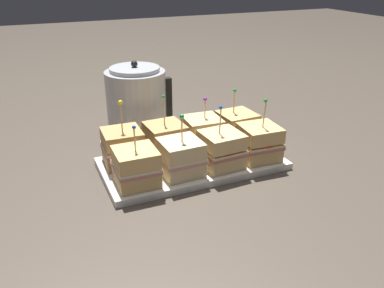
{
  "coord_description": "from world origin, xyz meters",
  "views": [
    {
      "loc": [
        -0.39,
        -0.89,
        0.51
      ],
      "look_at": [
        0.0,
        0.0,
        0.07
      ],
      "focal_mm": 38.0,
      "sensor_mm": 36.0,
      "label": 1
    }
  ],
  "objects_px": {
    "sandwich_front_far_left": "(136,167)",
    "kettle_steel": "(137,103)",
    "sandwich_back_far_left": "(123,147)",
    "sandwich_back_center_left": "(165,140)",
    "sandwich_back_far_right": "(237,128)",
    "sandwich_front_center_right": "(221,150)",
    "sandwich_back_center_right": "(202,134)",
    "serving_platter": "(192,164)",
    "sandwich_front_center_left": "(181,157)",
    "sandwich_front_far_right": "(259,143)"
  },
  "relations": [
    {
      "from": "sandwich_back_far_right",
      "to": "kettle_steel",
      "type": "distance_m",
      "value": 0.32
    },
    {
      "from": "sandwich_front_center_right",
      "to": "sandwich_back_far_right",
      "type": "relative_size",
      "value": 1.02
    },
    {
      "from": "sandwich_front_far_right",
      "to": "kettle_steel",
      "type": "height_order",
      "value": "kettle_steel"
    },
    {
      "from": "serving_platter",
      "to": "sandwich_back_center_right",
      "type": "distance_m",
      "value": 0.1
    },
    {
      "from": "sandwich_front_far_right",
      "to": "sandwich_back_far_right",
      "type": "relative_size",
      "value": 1.05
    },
    {
      "from": "sandwich_front_far_right",
      "to": "sandwich_front_center_right",
      "type": "bearing_deg",
      "value": -179.86
    },
    {
      "from": "sandwich_front_center_left",
      "to": "sandwich_front_far_right",
      "type": "bearing_deg",
      "value": -0.81
    },
    {
      "from": "sandwich_back_center_right",
      "to": "sandwich_front_center_right",
      "type": "bearing_deg",
      "value": -89.57
    },
    {
      "from": "sandwich_front_far_left",
      "to": "kettle_steel",
      "type": "xyz_separation_m",
      "value": [
        0.1,
        0.33,
        0.05
      ]
    },
    {
      "from": "sandwich_front_center_left",
      "to": "sandwich_back_far_right",
      "type": "relative_size",
      "value": 0.97
    },
    {
      "from": "sandwich_front_center_right",
      "to": "sandwich_front_far_right",
      "type": "xyz_separation_m",
      "value": [
        0.11,
        0.0,
        0.0
      ]
    },
    {
      "from": "sandwich_front_far_right",
      "to": "sandwich_back_center_left",
      "type": "xyz_separation_m",
      "value": [
        -0.23,
        0.11,
        -0.0
      ]
    },
    {
      "from": "sandwich_back_center_left",
      "to": "sandwich_back_far_right",
      "type": "height_order",
      "value": "sandwich_back_center_left"
    },
    {
      "from": "sandwich_back_far_left",
      "to": "kettle_steel",
      "type": "distance_m",
      "value": 0.24
    },
    {
      "from": "sandwich_front_far_right",
      "to": "sandwich_back_center_right",
      "type": "bearing_deg",
      "value": 134.69
    },
    {
      "from": "serving_platter",
      "to": "sandwich_back_far_right",
      "type": "bearing_deg",
      "value": 18.59
    },
    {
      "from": "sandwich_front_far_left",
      "to": "sandwich_back_center_right",
      "type": "relative_size",
      "value": 1.0
    },
    {
      "from": "sandwich_front_far_right",
      "to": "sandwich_back_center_left",
      "type": "relative_size",
      "value": 0.98
    },
    {
      "from": "sandwich_front_center_left",
      "to": "sandwich_front_center_right",
      "type": "relative_size",
      "value": 0.95
    },
    {
      "from": "sandwich_back_far_left",
      "to": "sandwich_back_far_right",
      "type": "relative_size",
      "value": 1.07
    },
    {
      "from": "kettle_steel",
      "to": "sandwich_back_far_right",
      "type": "bearing_deg",
      "value": -42.08
    },
    {
      "from": "sandwich_front_far_left",
      "to": "sandwich_back_far_left",
      "type": "relative_size",
      "value": 0.87
    },
    {
      "from": "sandwich_front_center_right",
      "to": "kettle_steel",
      "type": "distance_m",
      "value": 0.35
    },
    {
      "from": "sandwich_front_center_left",
      "to": "sandwich_back_far_left",
      "type": "bearing_deg",
      "value": 136.41
    },
    {
      "from": "sandwich_front_center_right",
      "to": "sandwich_back_far_left",
      "type": "relative_size",
      "value": 0.96
    },
    {
      "from": "serving_platter",
      "to": "sandwich_back_far_left",
      "type": "relative_size",
      "value": 2.72
    },
    {
      "from": "sandwich_front_center_left",
      "to": "sandwich_back_center_left",
      "type": "bearing_deg",
      "value": 90.68
    },
    {
      "from": "sandwich_back_far_left",
      "to": "sandwich_front_center_right",
      "type": "bearing_deg",
      "value": -26.74
    },
    {
      "from": "sandwich_back_center_left",
      "to": "sandwich_back_far_right",
      "type": "bearing_deg",
      "value": 0.24
    },
    {
      "from": "kettle_steel",
      "to": "sandwich_front_center_right",
      "type": "bearing_deg",
      "value": -68.6
    },
    {
      "from": "sandwich_front_center_left",
      "to": "kettle_steel",
      "type": "distance_m",
      "value": 0.33
    },
    {
      "from": "serving_platter",
      "to": "kettle_steel",
      "type": "distance_m",
      "value": 0.29
    },
    {
      "from": "serving_platter",
      "to": "kettle_steel",
      "type": "height_order",
      "value": "kettle_steel"
    },
    {
      "from": "sandwich_front_far_right",
      "to": "sandwich_back_far_right",
      "type": "height_order",
      "value": "sandwich_front_far_right"
    },
    {
      "from": "serving_platter",
      "to": "sandwich_front_far_right",
      "type": "distance_m",
      "value": 0.19
    },
    {
      "from": "sandwich_back_far_left",
      "to": "sandwich_back_center_left",
      "type": "height_order",
      "value": "same"
    },
    {
      "from": "sandwich_front_far_left",
      "to": "sandwich_back_far_left",
      "type": "bearing_deg",
      "value": 90.84
    },
    {
      "from": "sandwich_front_center_left",
      "to": "sandwich_front_far_left",
      "type": "bearing_deg",
      "value": -177.5
    },
    {
      "from": "sandwich_front_far_left",
      "to": "sandwich_back_far_left",
      "type": "height_order",
      "value": "sandwich_back_far_left"
    },
    {
      "from": "serving_platter",
      "to": "sandwich_back_center_right",
      "type": "bearing_deg",
      "value": 45.49
    },
    {
      "from": "sandwich_front_far_left",
      "to": "sandwich_back_far_right",
      "type": "bearing_deg",
      "value": 18.92
    },
    {
      "from": "sandwich_back_center_right",
      "to": "sandwich_back_far_left",
      "type": "bearing_deg",
      "value": 180.0
    },
    {
      "from": "serving_platter",
      "to": "sandwich_front_center_left",
      "type": "relative_size",
      "value": 3.0
    },
    {
      "from": "serving_platter",
      "to": "sandwich_front_far_left",
      "type": "distance_m",
      "value": 0.19
    },
    {
      "from": "sandwich_front_center_left",
      "to": "sandwich_back_center_right",
      "type": "distance_m",
      "value": 0.16
    },
    {
      "from": "sandwich_front_center_left",
      "to": "sandwich_back_far_left",
      "type": "xyz_separation_m",
      "value": [
        -0.12,
        0.11,
        0.0
      ]
    },
    {
      "from": "serving_platter",
      "to": "sandwich_front_far_right",
      "type": "xyz_separation_m",
      "value": [
        0.17,
        -0.06,
        0.06
      ]
    },
    {
      "from": "serving_platter",
      "to": "sandwich_front_far_left",
      "type": "height_order",
      "value": "sandwich_front_far_left"
    },
    {
      "from": "sandwich_front_center_left",
      "to": "kettle_steel",
      "type": "xyz_separation_m",
      "value": [
        -0.02,
        0.32,
        0.04
      ]
    },
    {
      "from": "sandwich_front_center_right",
      "to": "sandwich_back_far_left",
      "type": "xyz_separation_m",
      "value": [
        -0.23,
        0.12,
        0.0
      ]
    }
  ]
}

